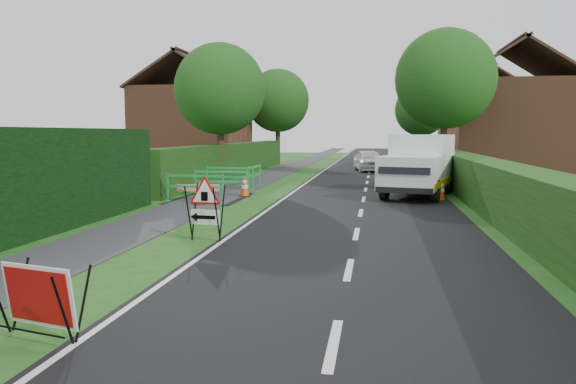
{
  "coord_description": "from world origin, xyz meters",
  "views": [
    {
      "loc": [
        2.95,
        -8.57,
        2.37
      ],
      "look_at": [
        0.9,
        4.32,
        1.0
      ],
      "focal_mm": 35.0,
      "sensor_mm": 36.0,
      "label": 1
    }
  ],
  "objects": [
    {
      "name": "traffic_cone_1",
      "position": [
        4.82,
        13.82,
        0.39
      ],
      "size": [
        0.38,
        0.38,
        0.79
      ],
      "color": "black",
      "rests_on": "ground"
    },
    {
      "name": "hatchback_car",
      "position": [
        2.46,
        26.89,
        0.68
      ],
      "size": [
        2.31,
        4.2,
        1.35
      ],
      "primitive_type": "imported",
      "rotation": [
        0.0,
        0.0,
        0.19
      ],
      "color": "white",
      "rests_on": "ground"
    },
    {
      "name": "footpath",
      "position": [
        -3.0,
        35.0,
        0.01
      ],
      "size": [
        2.0,
        90.0,
        0.02
      ],
      "primitive_type": "cube",
      "color": "#2D2D30",
      "rests_on": "ground"
    },
    {
      "name": "house_east_a",
      "position": [
        11.0,
        28.0,
        2.9
      ],
      "size": [
        7.5,
        7.4,
        7.88
      ],
      "color": "brown",
      "rests_on": "ground"
    },
    {
      "name": "traffic_cone_2",
      "position": [
        4.61,
        15.62,
        0.39
      ],
      "size": [
        0.38,
        0.38,
        0.79
      ],
      "color": "black",
      "rests_on": "ground"
    },
    {
      "name": "traffic_cone_0",
      "position": [
        5.19,
        11.63,
        0.39
      ],
      "size": [
        0.38,
        0.38,
        0.79
      ],
      "color": "black",
      "rests_on": "ground"
    },
    {
      "name": "ped_barrier_1",
      "position": [
        -2.85,
        11.87,
        0.63
      ],
      "size": [
        2.07,
        0.45,
        1.0
      ],
      "rotation": [
        0.0,
        0.0,
        0.05
      ],
      "color": "green",
      "rests_on": "ground"
    },
    {
      "name": "house_west",
      "position": [
        -10.0,
        30.0,
        2.9
      ],
      "size": [
        7.5,
        7.4,
        7.88
      ],
      "color": "brown",
      "rests_on": "ground"
    },
    {
      "name": "hedge_west_far",
      "position": [
        -5.0,
        22.0,
        0.0
      ],
      "size": [
        1.0,
        24.0,
        1.8
      ],
      "primitive_type": "cube",
      "color": "#14380F",
      "rests_on": "ground"
    },
    {
      "name": "triangle_sign",
      "position": [
        -0.77,
        3.11,
        0.85
      ],
      "size": [
        0.92,
        0.92,
        1.22
      ],
      "rotation": [
        0.0,
        0.0,
        -0.12
      ],
      "color": "black",
      "rests_on": "ground"
    },
    {
      "name": "tree_fw",
      "position": [
        -4.6,
        34.0,
        4.83
      ],
      "size": [
        4.8,
        4.8,
        7.24
      ],
      "color": "#2D2116",
      "rests_on": "ground"
    },
    {
      "name": "traffic_cone_4",
      "position": [
        -1.93,
        11.8,
        0.39
      ],
      "size": [
        0.38,
        0.38,
        0.79
      ],
      "color": "black",
      "rests_on": "ground"
    },
    {
      "name": "redwhite_plank",
      "position": [
        -3.28,
        10.43,
        0.0
      ],
      "size": [
        1.48,
        0.34,
        0.25
      ],
      "primitive_type": "cube",
      "rotation": [
        0.0,
        0.0,
        0.2
      ],
      "color": "red",
      "rests_on": "ground"
    },
    {
      "name": "tree_ne",
      "position": [
        6.4,
        22.0,
        5.17
      ],
      "size": [
        5.2,
        5.2,
        7.79
      ],
      "color": "#2D2116",
      "rests_on": "ground"
    },
    {
      "name": "ped_barrier_0",
      "position": [
        -3.18,
        9.76,
        0.63
      ],
      "size": [
        2.07,
        0.45,
        1.0
      ],
      "rotation": [
        0.0,
        0.0,
        -0.05
      ],
      "color": "green",
      "rests_on": "ground"
    },
    {
      "name": "works_van",
      "position": [
        4.52,
        12.99,
        1.23
      ],
      "size": [
        3.16,
        5.38,
        2.31
      ],
      "rotation": [
        0.0,
        0.0,
        -0.25
      ],
      "color": "silver",
      "rests_on": "ground"
    },
    {
      "name": "traffic_cone_3",
      "position": [
        -2.82,
        9.17,
        0.39
      ],
      "size": [
        0.38,
        0.38,
        0.79
      ],
      "color": "black",
      "rests_on": "ground"
    },
    {
      "name": "road_surface",
      "position": [
        2.5,
        35.0,
        0.0
      ],
      "size": [
        6.0,
        90.0,
        0.02
      ],
      "primitive_type": "cube",
      "color": "black",
      "rests_on": "ground"
    },
    {
      "name": "house_east_b",
      "position": [
        12.0,
        42.0,
        2.9
      ],
      "size": [
        7.5,
        7.4,
        7.88
      ],
      "color": "brown",
      "rests_on": "ground"
    },
    {
      "name": "hedge_east",
      "position": [
        6.5,
        16.0,
        0.0
      ],
      "size": [
        1.2,
        50.0,
        1.5
      ],
      "primitive_type": "cube",
      "color": "#14380F",
      "rests_on": "ground"
    },
    {
      "name": "tree_nw",
      "position": [
        -4.6,
        18.0,
        4.48
      ],
      "size": [
        4.4,
        4.4,
        6.7
      ],
      "color": "#2D2116",
      "rests_on": "ground"
    },
    {
      "name": "ped_barrier_2",
      "position": [
        -3.12,
        14.15,
        0.63
      ],
      "size": [
        2.07,
        0.42,
        1.0
      ],
      "rotation": [
        0.0,
        0.0,
        -0.04
      ],
      "color": "green",
      "rests_on": "ground"
    },
    {
      "name": "ground",
      "position": [
        0.0,
        0.0,
        0.0
      ],
      "size": [
        120.0,
        120.0,
        0.0
      ],
      "primitive_type": "plane",
      "color": "#1F4F16",
      "rests_on": "ground"
    },
    {
      "name": "tree_fe",
      "position": [
        6.4,
        38.0,
        4.22
      ],
      "size": [
        4.2,
        4.2,
        6.33
      ],
      "color": "#2D2116",
      "rests_on": "ground"
    },
    {
      "name": "ped_barrier_3",
      "position": [
        -2.28,
        15.15,
        0.63
      ],
      "size": [
        0.4,
        2.07,
        1.0
      ],
      "rotation": [
        0.0,
        0.0,
        1.55
      ],
      "color": "green",
      "rests_on": "ground"
    },
    {
      "name": "red_rect_sign",
      "position": [
        -0.86,
        -2.83,
        0.5
      ],
      "size": [
        1.12,
        0.84,
        0.86
      ],
      "rotation": [
        0.0,
        0.0,
        -0.25
      ],
      "color": "black",
      "rests_on": "ground"
    }
  ]
}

